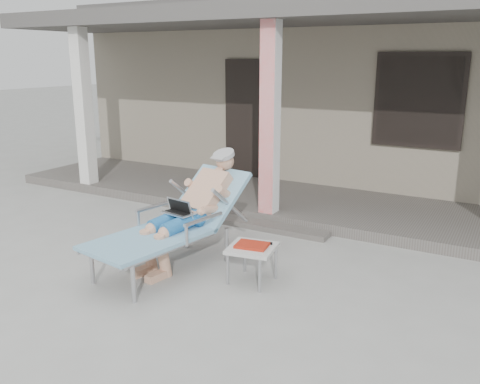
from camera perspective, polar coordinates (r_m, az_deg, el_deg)
The scene contains 7 objects.
ground at distance 5.59m, azimuth -6.67°, elevation -9.33°, with size 60.00×60.00×0.00m, color #9E9E99.
house at distance 11.04m, azimuth 13.53°, elevation 11.31°, with size 10.40×5.40×3.30m.
porch_deck at distance 8.03m, azimuth 5.90°, elevation -1.13°, with size 10.00×2.00×0.15m, color #605B56.
porch_overhang at distance 7.69m, azimuth 6.29°, elevation 18.59°, with size 10.00×2.30×2.85m.
porch_step at distance 7.05m, azimuth 2.15°, elevation -3.69°, with size 2.00×0.30×0.07m, color #605B56.
lounger at distance 5.66m, azimuth -6.53°, elevation -0.27°, with size 1.09×2.10×1.32m.
side_table at distance 5.29m, azimuth 1.37°, elevation -6.51°, with size 0.53×0.53×0.42m.
Camera 1 is at (3.03, -4.10, 2.29)m, focal length 38.00 mm.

